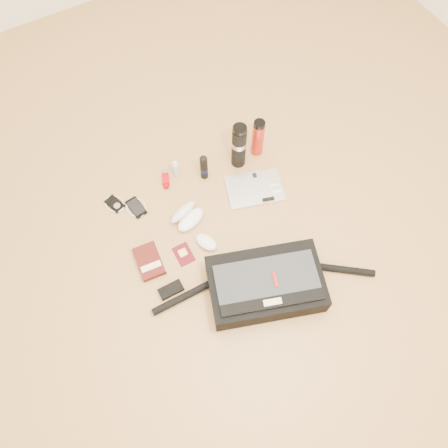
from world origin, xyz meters
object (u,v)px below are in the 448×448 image
(messenger_bag, at_px, (265,284))
(laptop, at_px, (255,189))
(book, at_px, (149,261))
(thermos_red, at_px, (258,138))
(thermos_black, at_px, (239,146))

(messenger_bag, distance_m, laptop, 0.54)
(messenger_bag, xyz_separation_m, book, (-0.41, 0.38, -0.05))
(book, height_order, thermos_red, thermos_red)
(thermos_red, bearing_deg, laptop, -123.46)
(book, relative_size, thermos_black, 0.64)
(laptop, bearing_deg, messenger_bag, -98.94)
(book, height_order, thermos_black, thermos_black)
(thermos_red, bearing_deg, book, -158.86)
(messenger_bag, relative_size, thermos_black, 3.44)
(thermos_black, bearing_deg, laptop, -93.49)
(book, distance_m, thermos_red, 0.85)
(laptop, height_order, thermos_black, thermos_black)
(messenger_bag, height_order, laptop, messenger_bag)
(messenger_bag, distance_m, thermos_red, 0.78)
(messenger_bag, height_order, thermos_red, thermos_red)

